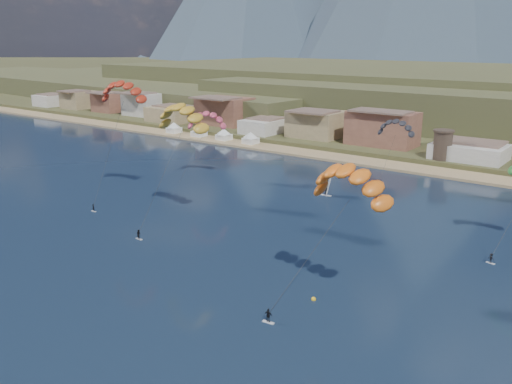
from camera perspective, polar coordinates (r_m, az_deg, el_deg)
ground at (r=76.10m, az=-15.01°, el=-12.59°), size 2400.00×2400.00×0.00m
beach at (r=159.63m, az=16.20°, el=2.42°), size 2200.00×12.00×0.90m
town at (r=189.36m, az=6.77°, el=7.35°), size 400.00×24.00×12.00m
watchtower at (r=164.23m, az=19.00°, el=4.73°), size 5.82×5.82×8.60m
beach_tents at (r=198.30m, az=-4.79°, el=6.53°), size 43.40×6.40×5.00m
kitesurfer_red at (r=124.65m, az=-13.84°, el=10.55°), size 11.95×15.85×28.38m
kitesurfer_yellow at (r=105.72m, az=-7.78°, el=8.21°), size 12.30×15.66×25.74m
kitesurfer_orange at (r=71.96m, az=9.93°, el=1.56°), size 12.86×14.88×22.32m
distant_kite_pink at (r=140.32m, az=-5.22°, el=7.83°), size 11.01×8.77×19.50m
distant_kite_dark at (r=131.45m, az=14.52°, el=6.85°), size 9.39×6.21×19.13m
windsurfer at (r=127.98m, az=7.45°, el=0.24°), size 2.56×2.77×4.56m
buoy at (r=78.39m, az=6.07°, el=-11.13°), size 0.68×0.68×0.68m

